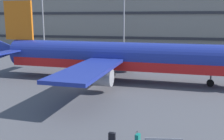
% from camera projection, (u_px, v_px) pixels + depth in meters
% --- Properties ---
extents(ground_plane, '(600.00, 600.00, 0.00)m').
position_uv_depth(ground_plane, '(86.00, 85.00, 33.92)').
color(ground_plane, '#4C4C51').
extents(terminal_structure, '(171.36, 22.20, 19.76)m').
position_uv_depth(terminal_structure, '(138.00, 14.00, 79.85)').
color(terminal_structure, gray).
rests_on(terminal_structure, ground_plane).
extents(airliner, '(38.00, 30.61, 11.03)m').
position_uv_depth(airliner, '(115.00, 57.00, 35.60)').
color(airliner, navy).
rests_on(airliner, ground_plane).
extents(light_mast_left, '(1.80, 0.50, 19.64)m').
position_uv_depth(light_mast_left, '(42.00, 6.00, 67.24)').
color(light_mast_left, gray).
rests_on(light_mast_left, ground_plane).
extents(light_mast_center_left, '(1.80, 0.50, 22.35)m').
position_uv_depth(light_mast_center_left, '(124.00, 0.00, 62.23)').
color(light_mast_center_left, gray).
rests_on(light_mast_center_left, ground_plane).
extents(suitcase_black, '(0.38, 0.48, 0.87)m').
position_uv_depth(suitcase_black, '(138.00, 139.00, 17.87)').
color(suitcase_black, '#147266').
rests_on(suitcase_black, ground_plane).
extents(suitcase_teal, '(0.48, 0.25, 0.91)m').
position_uv_depth(suitcase_teal, '(112.00, 138.00, 17.81)').
color(suitcase_teal, black).
rests_on(suitcase_teal, ground_plane).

